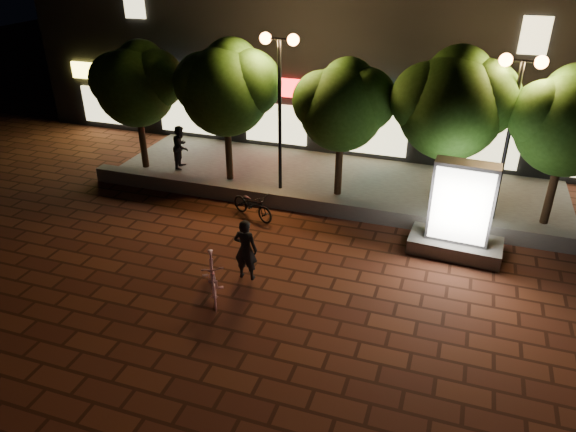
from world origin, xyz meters
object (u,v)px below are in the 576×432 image
at_px(tree_right, 454,101).
at_px(pedestrian, 181,147).
at_px(tree_far_left, 137,82).
at_px(scooter_parked, 253,205).
at_px(ad_kiosk, 459,218).
at_px(tree_far_right, 572,118).
at_px(scooter_pink, 213,277).
at_px(tree_mid, 344,103).
at_px(rider, 246,249).
at_px(tree_left, 227,85).
at_px(street_lamp_left, 279,74).
at_px(street_lamp_right, 516,97).

bearing_deg(tree_right, pedestrian, 177.95).
relative_size(tree_far_left, scooter_parked, 2.77).
bearing_deg(pedestrian, ad_kiosk, -115.56).
relative_size(tree_far_right, scooter_pink, 2.60).
height_order(tree_mid, rider, tree_mid).
bearing_deg(tree_far_right, tree_mid, -180.00).
height_order(tree_mid, scooter_parked, tree_mid).
relative_size(tree_right, tree_far_right, 1.06).
relative_size(tree_left, rider, 2.90).
distance_m(tree_right, rider, 7.64).
bearing_deg(scooter_pink, pedestrian, 94.04).
bearing_deg(tree_right, tree_far_left, -180.00).
height_order(street_lamp_left, rider, street_lamp_left).
xyz_separation_m(tree_far_right, pedestrian, (-12.70, 0.34, -2.48)).
xyz_separation_m(tree_far_right, rider, (-7.59, -5.62, -2.52)).
relative_size(tree_far_left, street_lamp_right, 0.93).
bearing_deg(rider, tree_left, -63.06).
bearing_deg(tree_left, tree_far_right, -0.00).
distance_m(scooter_parked, pedestrian, 4.91).
bearing_deg(rider, street_lamp_right, -138.81).
distance_m(tree_far_left, scooter_pink, 9.31).
bearing_deg(scooter_pink, tree_far_right, 9.68).
height_order(tree_mid, ad_kiosk, tree_mid).
distance_m(ad_kiosk, scooter_parked, 6.17).
bearing_deg(street_lamp_left, scooter_pink, -85.49).
bearing_deg(ad_kiosk, street_lamp_right, 66.64).
bearing_deg(scooter_parked, tree_far_left, 89.27).
distance_m(tree_mid, street_lamp_left, 2.22).
relative_size(tree_right, ad_kiosk, 1.88).
height_order(tree_far_right, rider, tree_far_right).
bearing_deg(street_lamp_right, ad_kiosk, -113.36).
distance_m(tree_mid, scooter_pink, 7.29).
height_order(street_lamp_left, street_lamp_right, street_lamp_left).
xyz_separation_m(tree_right, pedestrian, (-9.50, 0.34, -2.68)).
bearing_deg(street_lamp_right, tree_far_right, 9.61).
bearing_deg(scooter_parked, tree_far_right, -50.03).
bearing_deg(tree_left, ad_kiosk, -18.07).
relative_size(street_lamp_left, scooter_parked, 3.10).
bearing_deg(tree_far_left, tree_far_right, 0.00).
relative_size(tree_left, street_lamp_right, 0.98).
xyz_separation_m(tree_left, tree_right, (7.30, 0.00, 0.12)).
relative_size(street_lamp_left, rider, 3.07).
bearing_deg(ad_kiosk, tree_far_right, 45.35).
bearing_deg(scooter_pink, street_lamp_left, 64.80).
bearing_deg(tree_far_left, tree_mid, -0.00).
bearing_deg(ad_kiosk, rider, -148.89).
bearing_deg(scooter_parked, rider, -136.61).
relative_size(tree_far_left, tree_right, 0.91).
bearing_deg(street_lamp_right, scooter_pink, -135.68).
distance_m(tree_left, scooter_pink, 7.62).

